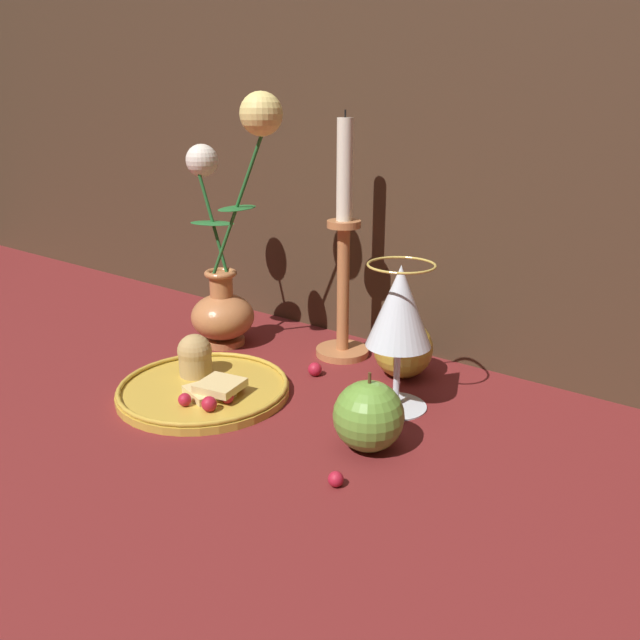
% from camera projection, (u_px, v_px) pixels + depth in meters
% --- Properties ---
extents(ground_plane, '(2.40, 2.40, 0.00)m').
position_uv_depth(ground_plane, '(266.00, 384.00, 0.84)').
color(ground_plane, maroon).
rests_on(ground_plane, ground).
extents(vase, '(0.20, 0.10, 0.38)m').
position_uv_depth(vase, '(226.00, 269.00, 0.94)').
color(vase, '#B77042').
rests_on(vase, ground_plane).
extents(plate_with_pastries, '(0.22, 0.22, 0.07)m').
position_uv_depth(plate_with_pastries, '(203.00, 383.00, 0.81)').
color(plate_with_pastries, gold).
rests_on(plate_with_pastries, ground_plane).
extents(wine_glass, '(0.08, 0.08, 0.18)m').
position_uv_depth(wine_glass, '(399.00, 312.00, 0.74)').
color(wine_glass, silver).
rests_on(wine_glass, ground_plane).
extents(candlestick, '(0.08, 0.08, 0.35)m').
position_uv_depth(candlestick, '(343.00, 266.00, 0.90)').
color(candlestick, '#B77042').
rests_on(candlestick, ground_plane).
extents(apple_beside_vase, '(0.08, 0.08, 0.09)m').
position_uv_depth(apple_beside_vase, '(369.00, 416.00, 0.67)').
color(apple_beside_vase, '#669938').
rests_on(apple_beside_vase, ground_plane).
extents(apple_near_glass, '(0.08, 0.08, 0.09)m').
position_uv_depth(apple_near_glass, '(403.00, 348.00, 0.86)').
color(apple_near_glass, '#B2932D').
rests_on(apple_near_glass, ground_plane).
extents(berry_near_plate, '(0.02, 0.02, 0.02)m').
position_uv_depth(berry_near_plate, '(315.00, 369.00, 0.87)').
color(berry_near_plate, '#AD192D').
rests_on(berry_near_plate, ground_plane).
extents(berry_front_center, '(0.02, 0.02, 0.02)m').
position_uv_depth(berry_front_center, '(336.00, 479.00, 0.61)').
color(berry_front_center, '#AD192D').
rests_on(berry_front_center, ground_plane).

